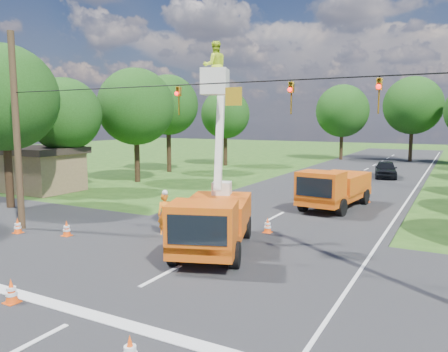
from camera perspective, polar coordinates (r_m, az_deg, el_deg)
The scene contains 25 objects.
ground at distance 32.53m, azimuth 13.28°, elevation -1.84°, with size 140.00×140.00×0.00m, color #244815.
road_main at distance 32.53m, azimuth 13.28°, elevation -1.84°, with size 12.00×100.00×0.06m, color black.
road_cross at distance 16.27m, azimuth -3.92°, elevation -10.87°, with size 56.00×10.00×0.07m, color black.
stop_bar at distance 12.49m, azimuth -17.36°, elevation -17.00°, with size 9.00×0.45×0.02m, color silver.
edge_line at distance 31.57m, azimuth 23.14°, elevation -2.51°, with size 0.12×90.00×0.02m, color silver.
bucket_truck at distance 16.78m, azimuth -1.42°, elevation -4.20°, with size 4.20×6.56×8.03m.
second_truck at distance 25.77m, azimuth 14.17°, elevation -1.50°, with size 3.06×6.47×2.34m.
ground_worker at distance 19.54m, azimuth -7.68°, elevation -4.96°, with size 0.68×0.45×1.88m, color orange.
distant_car at distance 41.00m, azimuth 20.38°, elevation 0.84°, with size 1.79×4.46×1.52m, color black.
traffic_cone_0 at distance 13.83m, azimuth -26.03°, elevation -13.39°, with size 0.38×0.38×0.71m.
traffic_cone_1 at distance 9.83m, azimuth -12.17°, elevation -21.53°, with size 0.38×0.38×0.71m.
traffic_cone_2 at distance 19.86m, azimuth 5.72°, elevation -6.45°, with size 0.38×0.38×0.71m.
traffic_cone_3 at distance 20.40m, azimuth -19.87°, elevation -6.48°, with size 0.38×0.38×0.71m.
traffic_cone_4 at distance 21.75m, azimuth -25.35°, elevation -5.91°, with size 0.38×0.38×0.71m.
traffic_cone_6 at distance 28.32m, azimuth 18.19°, elevation -2.62°, with size 0.38×0.38×0.71m.
pole_left at distance 22.06m, azimuth -25.46°, elevation 5.13°, with size 0.30×0.30×9.00m.
signal_span at distance 14.40m, azimuth 3.50°, elevation 10.51°, with size 18.00×0.29×1.07m.
shed at distance 33.85m, azimuth -22.81°, elevation 0.90°, with size 5.50×4.50×3.15m.
tree_left_b at distance 27.90m, azimuth -26.80°, elevation 9.09°, with size 6.00×6.00×9.32m.
tree_left_c at distance 33.17m, azimuth -20.15°, elevation 7.52°, with size 5.20×5.20×8.06m.
tree_left_d at distance 36.47m, azimuth -11.45°, elevation 8.84°, with size 6.20×6.20×9.24m.
tree_left_e at distance 43.12m, azimuth -7.30°, elevation 9.16°, with size 5.80×5.80×9.41m.
tree_left_f at distance 48.85m, azimuth 0.18°, elevation 8.06°, with size 5.40×5.40×8.40m.
tree_far_a at distance 57.61m, azimuth 15.21°, elevation 8.20°, with size 6.60×6.60×9.50m.
tree_far_b at distance 58.31m, azimuth 23.44°, elevation 8.45°, with size 7.00×7.00×10.32m.
Camera 1 is at (8.29, -11.04, 5.08)m, focal length 35.00 mm.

